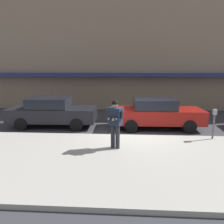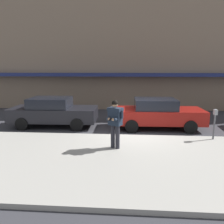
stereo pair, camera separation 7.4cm
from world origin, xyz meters
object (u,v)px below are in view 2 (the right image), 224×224
at_px(parked_sedan_mid, 158,113).
at_px(man_texting_on_phone, 115,119).
at_px(parked_sedan_near, 53,112).
at_px(parking_meter, 215,120).

xyz_separation_m(parked_sedan_mid, man_texting_on_phone, (-1.99, -3.39, 0.46)).
relative_size(parked_sedan_near, parked_sedan_mid, 1.00).
distance_m(parked_sedan_near, parked_sedan_mid, 5.49).
bearing_deg(parked_sedan_near, parking_meter, -15.60).
height_order(parked_sedan_near, parking_meter, parked_sedan_near).
distance_m(man_texting_on_phone, parking_meter, 4.27).
bearing_deg(parked_sedan_mid, parked_sedan_near, 179.65).
height_order(parked_sedan_near, parked_sedan_mid, same).
relative_size(parked_sedan_near, man_texting_on_phone, 2.51).
relative_size(man_texting_on_phone, parking_meter, 1.42).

